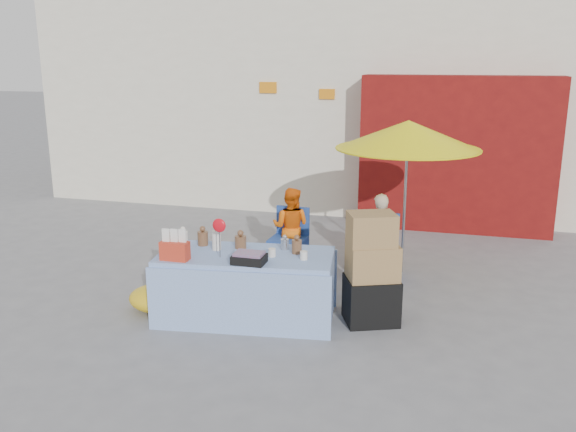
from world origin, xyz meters
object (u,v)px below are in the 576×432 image
(chair_right, at_px, (378,259))
(umbrella, at_px, (408,135))
(market_table, at_px, (246,285))
(vendor_beige, at_px, (380,234))
(chair_left, at_px, (288,251))
(box_stack, at_px, (372,273))
(vendor_orange, at_px, (291,227))

(chair_right, bearing_deg, umbrella, 46.60)
(market_table, height_order, vendor_beige, market_table)
(chair_left, bearing_deg, chair_right, 3.06)
(vendor_beige, relative_size, box_stack, 0.89)
(chair_left, distance_m, box_stack, 2.04)
(chair_right, xyz_separation_m, umbrella, (0.30, 0.28, 1.64))
(umbrella, bearing_deg, vendor_orange, -174.47)
(chair_left, relative_size, umbrella, 0.41)
(chair_right, bearing_deg, box_stack, -82.66)
(chair_right, height_order, box_stack, box_stack)
(chair_left, xyz_separation_m, box_stack, (1.36, -1.48, 0.33))
(vendor_beige, bearing_deg, vendor_orange, 3.06)
(chair_right, xyz_separation_m, vendor_beige, (-0.00, 0.13, 0.31))
(box_stack, bearing_deg, umbrella, 83.90)
(chair_right, distance_m, vendor_orange, 1.30)
(vendor_orange, bearing_deg, market_table, 92.42)
(vendor_beige, height_order, box_stack, box_stack)
(chair_right, relative_size, box_stack, 0.67)
(chair_right, relative_size, umbrella, 0.41)
(market_table, bearing_deg, chair_left, 81.83)
(vendor_orange, bearing_deg, vendor_beige, -176.94)
(chair_left, height_order, umbrella, umbrella)
(umbrella, bearing_deg, vendor_beige, -153.43)
(chair_right, bearing_deg, market_table, -123.08)
(market_table, xyz_separation_m, vendor_orange, (0.02, 1.88, 0.17))
(market_table, relative_size, vendor_orange, 1.84)
(umbrella, bearing_deg, chair_right, -136.46)
(chair_left, bearing_deg, vendor_orange, 93.42)
(market_table, relative_size, umbrella, 1.00)
(market_table, xyz_separation_m, box_stack, (1.38, 0.26, 0.19))
(market_table, xyz_separation_m, vendor_beige, (1.27, 1.88, 0.17))
(vendor_orange, xyz_separation_m, box_stack, (1.36, -1.61, 0.02))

